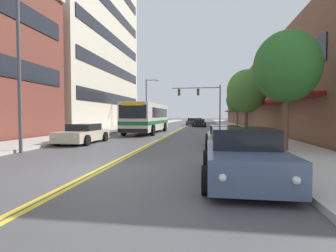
# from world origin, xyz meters

# --- Properties ---
(ground_plane) EXTENTS (240.00, 240.00, 0.00)m
(ground_plane) POSITION_xyz_m (0.00, 37.00, 0.00)
(ground_plane) COLOR #4C4C4F
(sidewalk_left) EXTENTS (3.64, 106.00, 0.16)m
(sidewalk_left) POSITION_xyz_m (-7.32, 37.00, 0.08)
(sidewalk_left) COLOR #B2ADA5
(sidewalk_left) RESTS_ON ground_plane
(sidewalk_right) EXTENTS (3.64, 106.00, 0.16)m
(sidewalk_right) POSITION_xyz_m (7.32, 37.00, 0.08)
(sidewalk_right) COLOR #B2ADA5
(sidewalk_right) RESTS_ON ground_plane
(centre_line) EXTENTS (0.34, 106.00, 0.01)m
(centre_line) POSITION_xyz_m (0.00, 37.00, 0.00)
(centre_line) COLOR yellow
(centre_line) RESTS_ON ground_plane
(office_tower_left) EXTENTS (12.08, 23.68, 24.35)m
(office_tower_left) POSITION_xyz_m (-15.38, 27.30, 12.17)
(office_tower_left) COLOR beige
(office_tower_left) RESTS_ON ground_plane
(storefront_row_right) EXTENTS (9.10, 68.00, 8.50)m
(storefront_row_right) POSITION_xyz_m (13.37, 37.00, 4.25)
(storefront_row_right) COLOR brown
(storefront_row_right) RESTS_ON ground_plane
(city_bus) EXTENTS (2.91, 10.75, 2.91)m
(city_bus) POSITION_xyz_m (-2.56, 18.10, 1.65)
(city_bus) COLOR silver
(city_bus) RESTS_ON ground_plane
(car_navy_parked_left_near) EXTENTS (2.13, 4.77, 1.30)m
(car_navy_parked_left_near) POSITION_xyz_m (-4.39, 29.73, 0.62)
(car_navy_parked_left_near) COLOR #19234C
(car_navy_parked_left_near) RESTS_ON ground_plane
(car_champagne_parked_left_mid) EXTENTS (2.08, 4.58, 1.24)m
(car_champagne_parked_left_mid) POSITION_xyz_m (-4.44, 7.85, 0.59)
(car_champagne_parked_left_mid) COLOR beige
(car_champagne_parked_left_mid) RESTS_ON ground_plane
(car_slate_blue_parked_right_foreground) EXTENTS (2.16, 4.38, 1.43)m
(car_slate_blue_parked_right_foreground) POSITION_xyz_m (4.40, -0.68, 0.66)
(car_slate_blue_parked_right_foreground) COLOR #475675
(car_slate_blue_parked_right_foreground) RESTS_ON ground_plane
(car_beige_parked_right_mid) EXTENTS (2.09, 4.46, 1.21)m
(car_beige_parked_right_mid) POSITION_xyz_m (4.39, 6.98, 0.57)
(car_beige_parked_right_mid) COLOR #BCAD89
(car_beige_parked_right_mid) RESTS_ON ground_plane
(car_white_moving_lead) EXTENTS (2.09, 4.21, 1.19)m
(car_white_moving_lead) POSITION_xyz_m (1.42, 52.53, 0.56)
(car_white_moving_lead) COLOR white
(car_white_moving_lead) RESTS_ON ground_plane
(car_black_moving_second) EXTENTS (2.09, 4.59, 1.22)m
(car_black_moving_second) POSITION_xyz_m (2.23, 33.85, 0.57)
(car_black_moving_second) COLOR black
(car_black_moving_second) RESTS_ON ground_plane
(car_dark_grey_moving_third) EXTENTS (2.15, 4.17, 1.30)m
(car_dark_grey_moving_third) POSITION_xyz_m (0.74, 40.53, 0.62)
(car_dark_grey_moving_third) COLOR #38383D
(car_dark_grey_moving_third) RESTS_ON ground_plane
(traffic_signal_mast) EXTENTS (6.89, 0.38, 6.03)m
(traffic_signal_mast) POSITION_xyz_m (2.77, 29.52, 4.34)
(traffic_signal_mast) COLOR #47474C
(traffic_signal_mast) RESTS_ON ground_plane
(street_lamp_left_near) EXTENTS (1.94, 0.28, 9.18)m
(street_lamp_left_near) POSITION_xyz_m (-5.08, 3.25, 5.32)
(street_lamp_left_near) COLOR #47474C
(street_lamp_left_near) RESTS_ON ground_plane
(street_lamp_left_far) EXTENTS (1.97, 0.28, 7.00)m
(street_lamp_left_far) POSITION_xyz_m (-5.02, 29.13, 4.19)
(street_lamp_left_far) COLOR #47474C
(street_lamp_left_far) RESTS_ON ground_plane
(street_tree_right_near) EXTENTS (2.98, 2.98, 5.50)m
(street_tree_right_near) POSITION_xyz_m (7.04, 4.91, 4.00)
(street_tree_right_near) COLOR brown
(street_tree_right_near) RESTS_ON sidewalk_right
(street_tree_right_mid) EXTENTS (3.51, 3.51, 5.76)m
(street_tree_right_mid) POSITION_xyz_m (6.94, 16.64, 3.98)
(street_tree_right_mid) COLOR brown
(street_tree_right_mid) RESTS_ON sidewalk_right
(street_tree_right_far) EXTENTS (3.18, 3.18, 5.57)m
(street_tree_right_far) POSITION_xyz_m (7.70, 30.51, 3.97)
(street_tree_right_far) COLOR brown
(street_tree_right_far) RESTS_ON sidewalk_right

